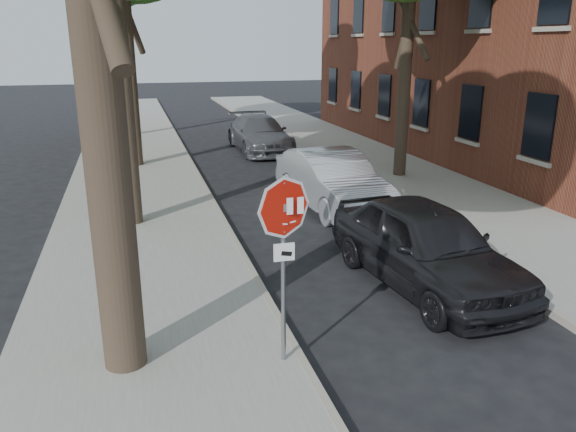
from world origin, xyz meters
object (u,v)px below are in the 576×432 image
(stop_sign, at_px, (284,235))
(car_b, at_px, (332,181))
(car_a, at_px, (426,245))
(car_c, at_px, (260,134))

(stop_sign, distance_m, car_b, 8.02)
(stop_sign, relative_size, car_a, 0.56)
(car_b, bearing_deg, car_c, 85.65)
(stop_sign, bearing_deg, car_a, 31.80)
(car_a, distance_m, car_c, 14.02)
(stop_sign, bearing_deg, car_b, 65.44)
(stop_sign, height_order, car_b, stop_sign)
(stop_sign, bearing_deg, car_c, 78.35)
(car_c, bearing_deg, car_a, -91.22)
(car_a, xyz_separation_m, car_b, (0.09, 5.23, -0.01))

